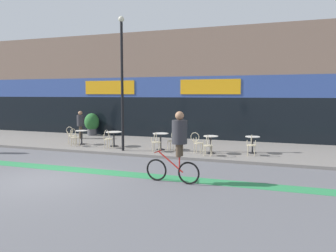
{
  "coord_description": "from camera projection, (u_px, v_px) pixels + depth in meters",
  "views": [
    {
      "loc": [
        7.07,
        -8.28,
        2.72
      ],
      "look_at": [
        2.37,
        5.17,
        1.32
      ],
      "focal_mm": 35.0,
      "sensor_mm": 36.0,
      "label": 1
    }
  ],
  "objects": [
    {
      "name": "bistro_table_2",
      "position": [
        161.0,
        138.0,
        15.24
      ],
      "size": [
        0.73,
        0.73,
        0.78
      ],
      "color": "black",
      "rests_on": "sidewalk_slab"
    },
    {
      "name": "cafe_chair_4_near",
      "position": [
        251.0,
        144.0,
        13.77
      ],
      "size": [
        0.41,
        0.58,
        0.9
      ],
      "rotation": [
        0.0,
        0.0,
        1.61
      ],
      "color": "beige",
      "rests_on": "sidewalk_slab"
    },
    {
      "name": "pedestrian_near_end",
      "position": [
        80.0,
        122.0,
        19.08
      ],
      "size": [
        0.51,
        0.51,
        1.61
      ],
      "rotation": [
        0.0,
        0.0,
        0.28
      ],
      "color": "#4C3D2D",
      "rests_on": "sidewalk_slab"
    },
    {
      "name": "planter_pot",
      "position": [
        92.0,
        123.0,
        20.63
      ],
      "size": [
        0.92,
        0.92,
        1.39
      ],
      "color": "#4C4C51",
      "rests_on": "sidewalk_slab"
    },
    {
      "name": "cafe_chair_2_near",
      "position": [
        156.0,
        141.0,
        14.65
      ],
      "size": [
        0.44,
        0.6,
        0.9
      ],
      "rotation": [
        0.0,
        0.0,
        1.69
      ],
      "color": "beige",
      "rests_on": "sidewalk_slab"
    },
    {
      "name": "ground_plane",
      "position": [
        44.0,
        180.0,
        10.36
      ],
      "size": [
        120.0,
        120.0,
        0.0
      ],
      "primitive_type": "plane",
      "color": "#5B5B60"
    },
    {
      "name": "cafe_chair_1_near",
      "position": [
        108.0,
        138.0,
        15.66
      ],
      "size": [
        0.4,
        0.57,
        0.9
      ],
      "rotation": [
        0.0,
        0.0,
        1.57
      ],
      "color": "beige",
      "rests_on": "sidewalk_slab"
    },
    {
      "name": "bistro_table_3",
      "position": [
        211.0,
        141.0,
        14.27
      ],
      "size": [
        0.64,
        0.64,
        0.78
      ],
      "color": "black",
      "rests_on": "sidewalk_slab"
    },
    {
      "name": "cafe_chair_2_side",
      "position": [
        173.0,
        139.0,
        15.03
      ],
      "size": [
        0.59,
        0.44,
        0.9
      ],
      "rotation": [
        0.0,
        0.0,
        3.03
      ],
      "color": "beige",
      "rests_on": "sidewalk_slab"
    },
    {
      "name": "cafe_chair_3_side",
      "position": [
        197.0,
        141.0,
        14.49
      ],
      "size": [
        0.59,
        0.44,
        0.9
      ],
      "rotation": [
        0.0,
        0.0,
        -0.1
      ],
      "color": "beige",
      "rests_on": "sidewalk_slab"
    },
    {
      "name": "bistro_table_1",
      "position": [
        114.0,
        136.0,
        16.25
      ],
      "size": [
        0.79,
        0.79,
        0.73
      ],
      "color": "black",
      "rests_on": "sidewalk_slab"
    },
    {
      "name": "cafe_chair_0_near",
      "position": [
        74.0,
        136.0,
        16.26
      ],
      "size": [
        0.42,
        0.59,
        0.9
      ],
      "rotation": [
        0.0,
        0.0,
        1.51
      ],
      "color": "beige",
      "rests_on": "sidewalk_slab"
    },
    {
      "name": "bistro_table_4",
      "position": [
        253.0,
        141.0,
        14.36
      ],
      "size": [
        0.63,
        0.63,
        0.75
      ],
      "color": "black",
      "rests_on": "sidewalk_slab"
    },
    {
      "name": "sidewalk_slab",
      "position": [
        138.0,
        145.0,
        17.17
      ],
      "size": [
        40.0,
        5.5,
        0.12
      ],
      "primitive_type": "cube",
      "color": "slate",
      "rests_on": "ground"
    },
    {
      "name": "cafe_chair_0_side",
      "position": [
        71.0,
        134.0,
        17.05
      ],
      "size": [
        0.58,
        0.41,
        0.9
      ],
      "rotation": [
        0.0,
        0.0,
        0.02
      ],
      "color": "beige",
      "rests_on": "sidewalk_slab"
    },
    {
      "name": "bistro_table_0",
      "position": [
        82.0,
        135.0,
        16.85
      ],
      "size": [
        0.6,
        0.6,
        0.73
      ],
      "color": "black",
      "rests_on": "sidewalk_slab"
    },
    {
      "name": "lamp_post",
      "position": [
        122.0,
        75.0,
        14.72
      ],
      "size": [
        0.26,
        0.26,
        6.03
      ],
      "color": "black",
      "rests_on": "sidewalk_slab"
    },
    {
      "name": "cafe_chair_3_near",
      "position": [
        208.0,
        144.0,
        13.69
      ],
      "size": [
        0.41,
        0.58,
        0.9
      ],
      "rotation": [
        0.0,
        0.0,
        1.59
      ],
      "color": "beige",
      "rests_on": "sidewalk_slab"
    },
    {
      "name": "storefront_facade",
      "position": [
        168.0,
        87.0,
        21.3
      ],
      "size": [
        40.0,
        4.06,
        6.42
      ],
      "color": "#7F6656",
      "rests_on": "ground"
    },
    {
      "name": "bike_lane_stripe",
      "position": [
        73.0,
        169.0,
        11.83
      ],
      "size": [
        36.0,
        0.7,
        0.01
      ],
      "primitive_type": "cube",
      "color": "#2D844C",
      "rests_on": "ground"
    },
    {
      "name": "cyclist_0",
      "position": [
        178.0,
        141.0,
        9.9
      ],
      "size": [
        1.76,
        0.54,
        2.2
      ],
      "rotation": [
        0.0,
        0.0,
        3.07
      ],
      "color": "black",
      "rests_on": "ground"
    }
  ]
}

